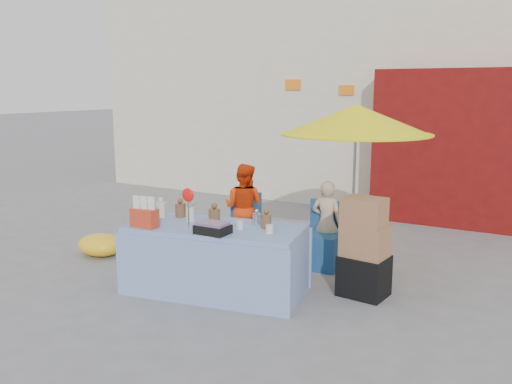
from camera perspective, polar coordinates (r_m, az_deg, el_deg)
The scene contains 10 objects.
ground at distance 6.67m, azimuth -3.85°, elevation -9.18°, with size 80.00×80.00×0.00m, color slate.
backdrop at distance 13.10m, azimuth 16.97°, elevation 14.01°, with size 14.00×8.00×7.80m.
market_table at distance 6.19m, azimuth -4.31°, elevation -6.93°, with size 2.14×1.28×1.21m.
chair_left at distance 7.62m, azimuth -1.77°, elevation -4.58°, with size 0.51×0.50×0.85m.
chair_right at distance 7.08m, azimuth 6.95°, elevation -5.88°, with size 0.51×0.50×0.85m.
vendor_orange at distance 7.64m, azimuth -1.26°, elevation -1.66°, with size 0.61×0.47×1.25m, color #ED390C.
vendor_beige at distance 7.12m, azimuth 7.44°, elevation -3.25°, with size 0.41×0.27×1.12m, color #CBAE90.
umbrella at distance 6.95m, azimuth 10.49°, elevation 7.45°, with size 1.90×1.90×2.09m.
box_stack at distance 6.14m, azimuth 11.33°, elevation -6.11°, with size 0.55×0.46×1.12m.
tarp_bundle at distance 7.84m, azimuth -16.05°, elevation -5.36°, with size 0.67×0.53×0.30m, color yellow.
Camera 1 is at (3.47, -5.22, 2.29)m, focal length 38.00 mm.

